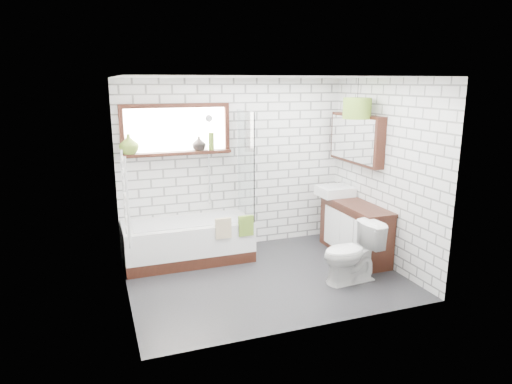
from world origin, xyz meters
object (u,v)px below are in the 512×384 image
object	(u,v)px
pendant	(357,108)
vanity	(355,230)
toilet	(352,253)
basin	(335,191)
bathtub	(188,241)

from	to	relation	value
pendant	vanity	bearing A→B (deg)	-40.28
vanity	toilet	distance (m)	0.93
basin	pendant	xyz separation A→B (m)	(0.02, -0.46, 1.25)
pendant	basin	bearing A→B (deg)	92.29
bathtub	basin	distance (m)	2.30
bathtub	toilet	size ratio (longest dim) A/B	2.30
bathtub	vanity	xyz separation A→B (m)	(2.29, -0.62, 0.10)
vanity	basin	world-z (taller)	basin
basin	toilet	bearing A→B (deg)	-109.84
pendant	bathtub	bearing A→B (deg)	165.53
vanity	pendant	size ratio (longest dim) A/B	3.56
bathtub	vanity	bearing A→B (deg)	-15.04
bathtub	basin	world-z (taller)	basin
toilet	vanity	bearing A→B (deg)	141.29
bathtub	pendant	bearing A→B (deg)	-14.47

